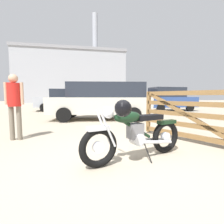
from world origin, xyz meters
name	(u,v)px	position (x,y,z in m)	size (l,w,h in m)	color
ground_plane	(127,158)	(0.00, 0.00, 0.00)	(80.00, 80.00, 0.00)	tan
vintage_motorcycle	(134,132)	(0.10, -0.09, 0.49)	(2.01, 0.94, 1.07)	black
timber_gate	(199,114)	(1.87, 0.61, 0.70)	(1.30, 2.31, 1.60)	brown
bystander	(14,100)	(-2.44, 1.77, 1.02)	(0.46, 0.30, 1.66)	#706656
white_estate_far	(113,98)	(2.01, 12.05, 0.92)	(3.98, 1.99, 1.78)	black
pale_sedan_back	(102,100)	(0.20, 5.21, 0.94)	(4.90, 2.46, 1.74)	black
blue_hatchback_right	(63,100)	(-2.20, 10.98, 0.84)	(4.42, 2.42, 1.67)	black
dark_sedan_left	(169,99)	(5.78, 9.08, 0.92)	(3.99, 2.00, 1.78)	black
industrial_building	(73,78)	(-2.42, 34.06, 4.86)	(19.83, 14.41, 18.38)	#9EA0A8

